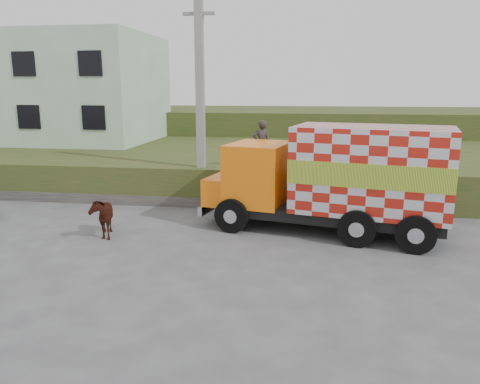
% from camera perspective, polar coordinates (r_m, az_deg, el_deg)
% --- Properties ---
extents(ground, '(120.00, 120.00, 0.00)m').
position_cam_1_polar(ground, '(14.23, -4.99, -6.11)').
color(ground, '#474749').
rests_on(ground, ground).
extents(embankment, '(40.00, 12.00, 1.50)m').
position_cam_1_polar(embankment, '(23.61, 0.73, 3.35)').
color(embankment, '#264517').
rests_on(embankment, ground).
extents(embankment_far, '(40.00, 12.00, 3.00)m').
position_cam_1_polar(embankment_far, '(35.36, 3.50, 7.64)').
color(embankment_far, '#264517').
rests_on(embankment_far, ground).
extents(retaining_strip, '(16.00, 0.50, 0.40)m').
position_cam_1_polar(retaining_strip, '(18.58, -7.93, -1.06)').
color(retaining_strip, '#595651').
rests_on(retaining_strip, ground).
extents(building, '(10.00, 8.00, 6.00)m').
position_cam_1_polar(building, '(29.72, -20.33, 11.75)').
color(building, '#B0CEB1').
rests_on(building, embankment).
extents(utility_pole, '(1.20, 0.30, 8.00)m').
position_cam_1_polar(utility_pole, '(18.19, -4.87, 11.06)').
color(utility_pole, gray).
rests_on(utility_pole, ground).
extents(cargo_truck, '(8.00, 4.00, 3.42)m').
position_cam_1_polar(cargo_truck, '(15.00, 11.75, 1.62)').
color(cargo_truck, black).
rests_on(cargo_truck, ground).
extents(cow, '(1.27, 1.69, 1.30)m').
position_cam_1_polar(cow, '(15.20, -16.53, -2.80)').
color(cow, '#38160E').
rests_on(cow, ground).
extents(pedestrian, '(0.79, 0.65, 1.85)m').
position_cam_1_polar(pedestrian, '(18.12, 2.63, 5.85)').
color(pedestrian, '#2A2725').
rests_on(pedestrian, embankment).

